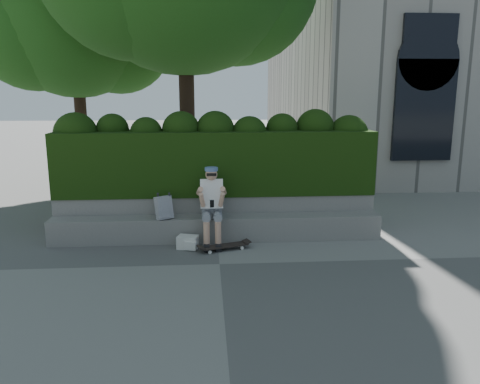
{
  "coord_description": "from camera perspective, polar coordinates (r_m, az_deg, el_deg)",
  "views": [
    {
      "loc": [
        -0.2,
        -7.0,
        2.66
      ],
      "look_at": [
        0.4,
        1.0,
        0.95
      ],
      "focal_mm": 35.0,
      "sensor_mm": 36.0,
      "label": 1
    }
  ],
  "objects": [
    {
      "name": "tree_right",
      "position": [
        14.01,
        -19.58,
        19.53
      ],
      "size": [
        4.3,
        4.3,
        6.81
      ],
      "rotation": [
        0.0,
        0.0,
        -0.31
      ],
      "color": "black",
      "rests_on": "ground"
    },
    {
      "name": "bench_ledge",
      "position": [
        8.61,
        -2.79,
        -4.42
      ],
      "size": [
        6.0,
        0.45,
        0.45
      ],
      "primitive_type": "cube",
      "color": "gray",
      "rests_on": "ground"
    },
    {
      "name": "planter_wall",
      "position": [
        9.02,
        -2.88,
        -2.66
      ],
      "size": [
        6.0,
        0.5,
        0.75
      ],
      "primitive_type": "cube",
      "color": "gray",
      "rests_on": "ground"
    },
    {
      "name": "skateboard",
      "position": [
        8.1,
        -1.93,
        -6.61
      ],
      "size": [
        0.86,
        0.46,
        0.09
      ],
      "rotation": [
        0.0,
        0.0,
        0.32
      ],
      "color": "black",
      "rests_on": "ground"
    },
    {
      "name": "backpack_plaid",
      "position": [
        8.43,
        -9.27,
        -1.89
      ],
      "size": [
        0.32,
        0.28,
        0.41
      ],
      "primitive_type": "cube",
      "rotation": [
        0.0,
        0.0,
        0.57
      ],
      "color": "#B7B7BC",
      "rests_on": "bench_ledge"
    },
    {
      "name": "person",
      "position": [
        8.29,
        -3.46,
        -1.29
      ],
      "size": [
        0.4,
        0.76,
        1.38
      ],
      "color": "gray",
      "rests_on": "ground"
    },
    {
      "name": "ground",
      "position": [
        7.49,
        -2.51,
        -8.77
      ],
      "size": [
        80.0,
        80.0,
        0.0
      ],
      "primitive_type": "plane",
      "color": "slate",
      "rests_on": "ground"
    },
    {
      "name": "hedge",
      "position": [
        9.05,
        -2.98,
        3.69
      ],
      "size": [
        6.0,
        1.0,
        1.2
      ],
      "primitive_type": "cube",
      "color": "black",
      "rests_on": "planter_wall"
    },
    {
      "name": "backpack_ground",
      "position": [
        8.23,
        -6.38,
        -6.09
      ],
      "size": [
        0.4,
        0.33,
        0.22
      ],
      "primitive_type": "cube",
      "rotation": [
        0.0,
        0.0,
        -0.27
      ],
      "color": "beige",
      "rests_on": "ground"
    }
  ]
}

